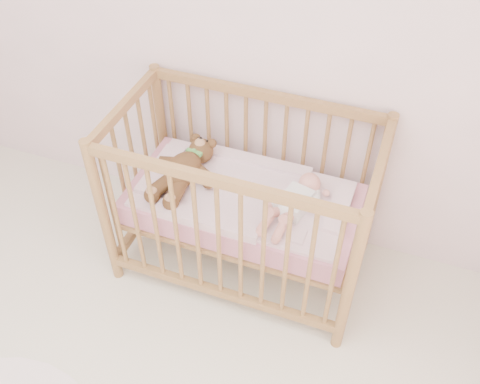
% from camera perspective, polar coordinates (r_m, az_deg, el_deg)
% --- Properties ---
extents(wall_back, '(4.00, 0.02, 2.70)m').
position_cam_1_polar(wall_back, '(2.78, -3.41, 18.84)').
color(wall_back, silver).
rests_on(wall_back, floor).
extents(crib, '(1.36, 0.76, 1.00)m').
position_cam_1_polar(crib, '(2.87, 0.35, -1.07)').
color(crib, '#A27145').
rests_on(crib, floor).
extents(mattress, '(1.22, 0.62, 0.13)m').
position_cam_1_polar(mattress, '(2.88, 0.35, -1.28)').
color(mattress, '#CD809B').
rests_on(mattress, crib).
extents(blanket, '(1.10, 0.58, 0.06)m').
position_cam_1_polar(blanket, '(2.82, 0.35, -0.21)').
color(blanket, pink).
rests_on(blanket, mattress).
extents(baby, '(0.37, 0.56, 0.12)m').
position_cam_1_polar(baby, '(2.70, 5.86, -0.80)').
color(baby, white).
rests_on(baby, blanket).
extents(teddy_bear, '(0.45, 0.59, 0.15)m').
position_cam_1_polar(teddy_bear, '(2.85, -6.09, 2.37)').
color(teddy_bear, brown).
rests_on(teddy_bear, blanket).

